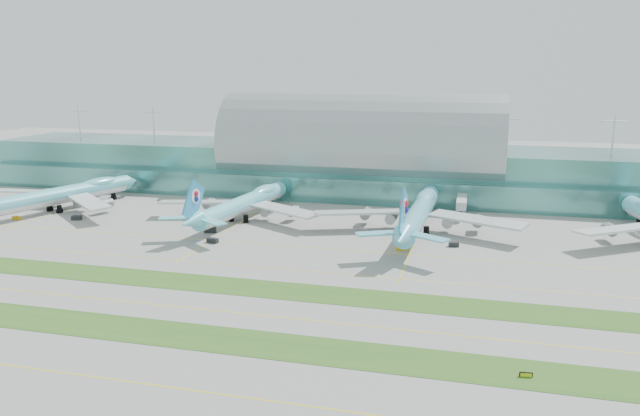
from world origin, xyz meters
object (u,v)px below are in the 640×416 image
(airliner_b, at_px, (244,203))
(taxiway_sign_east, at_px, (526,375))
(terminal, at_px, (362,160))
(airliner_c, at_px, (419,212))
(airliner_a, at_px, (63,193))

(airliner_b, distance_m, taxiway_sign_east, 133.76)
(taxiway_sign_east, bearing_deg, airliner_b, 126.05)
(terminal, xyz_separation_m, taxiway_sign_east, (59.19, -157.98, -13.74))
(terminal, relative_size, airliner_c, 4.29)
(airliner_c, bearing_deg, taxiway_sign_east, -71.54)
(airliner_a, height_order, airliner_c, airliner_c)
(airliner_b, bearing_deg, airliner_c, 5.83)
(terminal, bearing_deg, airliner_b, -117.86)
(terminal, bearing_deg, airliner_c, -63.44)
(terminal, distance_m, airliner_c, 69.45)
(airliner_b, bearing_deg, taxiway_sign_east, -39.72)
(airliner_a, height_order, taxiway_sign_east, airliner_a)
(airliner_a, xyz_separation_m, airliner_b, (72.60, 2.71, -0.25))
(airliner_c, height_order, taxiway_sign_east, airliner_c)
(airliner_b, xyz_separation_m, taxiway_sign_east, (90.93, -97.94, -5.69))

